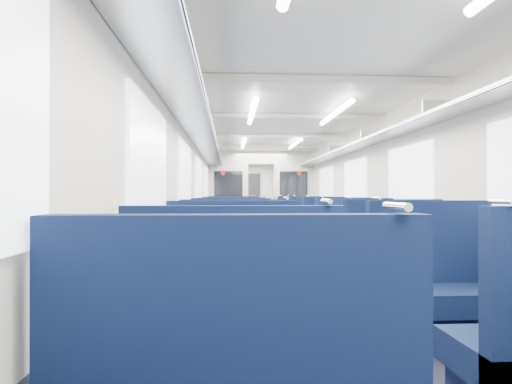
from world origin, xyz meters
TOP-DOWN VIEW (x-y plane):
  - floor at (0.00, 0.00)m, footprint 2.80×18.00m
  - ceiling at (0.00, 0.00)m, footprint 2.80×18.00m
  - wall_left at (-1.40, 0.00)m, footprint 0.02×18.00m
  - dado_left at (-1.39, 0.00)m, footprint 0.03×17.90m
  - wall_right at (1.40, 0.00)m, footprint 0.02×18.00m
  - dado_right at (1.39, 0.00)m, footprint 0.03×17.90m
  - wall_far at (0.00, 9.00)m, footprint 2.80×0.02m
  - luggage_rack_left at (-1.21, 0.00)m, footprint 0.36×17.40m
  - luggage_rack_right at (1.21, 0.00)m, footprint 0.36×17.40m
  - windows at (0.00, -0.46)m, footprint 2.78×15.60m
  - ceiling_fittings at (0.00, -0.26)m, footprint 2.70×16.06m
  - end_door at (0.00, 8.94)m, footprint 0.75×0.06m
  - bulkhead at (-0.00, 3.40)m, footprint 2.80×0.10m
  - seat_4 at (-0.83, -5.95)m, footprint 1.05×0.58m
  - seat_6 at (-0.83, -4.77)m, footprint 1.05×0.58m
  - seat_7 at (0.83, -4.73)m, footprint 1.05×0.58m
  - seat_8 at (-0.83, -3.61)m, footprint 1.05×0.58m
  - seat_9 at (0.83, -3.62)m, footprint 1.05×0.58m
  - seat_10 at (-0.83, -2.63)m, footprint 1.05×0.58m
  - seat_11 at (0.83, -2.58)m, footprint 1.05×0.58m
  - seat_12 at (-0.83, -1.40)m, footprint 1.05×0.58m
  - seat_13 at (0.83, -1.28)m, footprint 1.05×0.58m
  - seat_14 at (-0.83, -0.14)m, footprint 1.05×0.58m
  - seat_15 at (0.83, -0.13)m, footprint 1.05×0.58m
  - seat_16 at (-0.83, 0.88)m, footprint 1.05×0.58m
  - seat_17 at (0.83, 0.99)m, footprint 1.05×0.58m
  - seat_18 at (-0.83, 2.17)m, footprint 1.05×0.58m
  - seat_19 at (0.83, 2.00)m, footprint 1.05×0.58m

SIDE VIEW (x-z plane):
  - floor at x=0.00m, z-range -0.01..0.01m
  - dado_left at x=-1.39m, z-range 0.00..0.70m
  - dado_right at x=1.39m, z-range 0.00..0.70m
  - seat_4 at x=-0.83m, z-range -0.23..0.94m
  - seat_6 at x=-0.83m, z-range -0.23..0.94m
  - seat_7 at x=0.83m, z-range -0.23..0.94m
  - seat_8 at x=-0.83m, z-range -0.23..0.94m
  - seat_9 at x=0.83m, z-range -0.23..0.94m
  - seat_10 at x=-0.83m, z-range -0.23..0.94m
  - seat_11 at x=0.83m, z-range -0.23..0.94m
  - seat_12 at x=-0.83m, z-range -0.23..0.94m
  - seat_13 at x=0.83m, z-range -0.23..0.94m
  - seat_14 at x=-0.83m, z-range -0.23..0.94m
  - seat_15 at x=0.83m, z-range -0.23..0.94m
  - seat_16 at x=-0.83m, z-range -0.23..0.94m
  - seat_17 at x=0.83m, z-range -0.23..0.94m
  - seat_18 at x=-0.83m, z-range -0.23..0.94m
  - seat_19 at x=0.83m, z-range -0.23..0.94m
  - end_door at x=0.00m, z-range 0.00..2.00m
  - wall_left at x=-1.40m, z-range 0.00..2.35m
  - wall_right at x=1.40m, z-range 0.00..2.35m
  - wall_far at x=0.00m, z-range 0.00..2.35m
  - bulkhead at x=0.00m, z-range 0.06..2.41m
  - windows at x=0.00m, z-range 1.04..1.79m
  - luggage_rack_left at x=-1.21m, z-range 1.88..2.06m
  - luggage_rack_right at x=1.21m, z-range 1.88..2.06m
  - ceiling_fittings at x=0.00m, z-range 2.23..2.35m
  - ceiling at x=0.00m, z-range 2.35..2.35m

